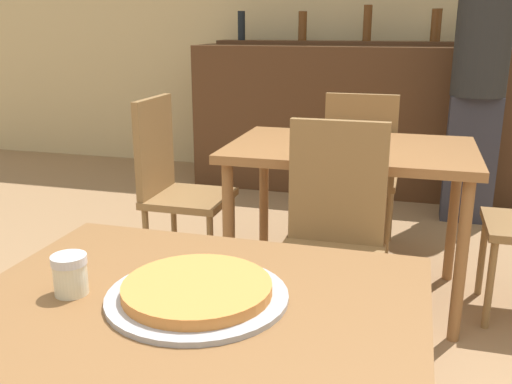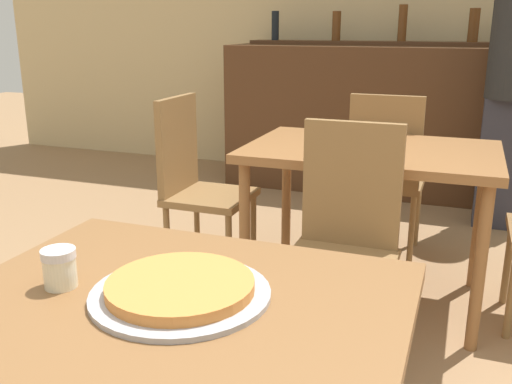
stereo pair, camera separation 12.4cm
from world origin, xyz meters
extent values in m
cube|color=#D1B784|center=(0.00, 4.11, 1.40)|extent=(8.00, 0.05, 2.80)
cube|color=brown|center=(0.00, 0.00, 0.71)|extent=(0.94, 0.89, 0.04)
cylinder|color=brown|center=(-0.41, 0.39, 0.35)|extent=(0.05, 0.05, 0.69)
cube|color=brown|center=(0.14, 1.69, 0.72)|extent=(1.11, 0.74, 0.04)
cylinder|color=brown|center=(-0.36, 1.38, 0.35)|extent=(0.05, 0.05, 0.70)
cylinder|color=brown|center=(0.63, 1.38, 0.35)|extent=(0.05, 0.05, 0.70)
cylinder|color=brown|center=(-0.36, 2.00, 0.35)|extent=(0.05, 0.05, 0.70)
cylinder|color=brown|center=(0.63, 2.00, 0.35)|extent=(0.05, 0.05, 0.70)
cube|color=#4C2D19|center=(0.00, 3.60, 0.56)|extent=(2.60, 0.56, 1.12)
cube|color=#4C2D19|center=(0.00, 3.74, 1.14)|extent=(2.39, 0.24, 0.03)
cylinder|color=black|center=(-1.02, 3.74, 1.27)|extent=(0.06, 0.06, 0.23)
cylinder|color=#5B3314|center=(-0.51, 3.74, 1.26)|extent=(0.07, 0.07, 0.23)
cylinder|color=#5B3314|center=(0.00, 3.74, 1.29)|extent=(0.07, 0.07, 0.27)
cylinder|color=#5B3314|center=(0.51, 3.74, 1.27)|extent=(0.08, 0.08, 0.24)
cylinder|color=#5B3314|center=(1.02, 3.74, 1.31)|extent=(0.07, 0.07, 0.32)
cube|color=olive|center=(0.14, 1.07, 0.42)|extent=(0.40, 0.40, 0.04)
cube|color=olive|center=(0.14, 1.25, 0.68)|extent=(0.38, 0.04, 0.49)
cylinder|color=olive|center=(-0.03, 0.90, 0.20)|extent=(0.03, 0.03, 0.40)
cylinder|color=olive|center=(0.31, 0.90, 0.20)|extent=(0.03, 0.03, 0.40)
cylinder|color=olive|center=(-0.03, 1.24, 0.20)|extent=(0.03, 0.03, 0.40)
cylinder|color=olive|center=(0.31, 1.24, 0.20)|extent=(0.03, 0.03, 0.40)
cube|color=olive|center=(0.14, 2.31, 0.42)|extent=(0.40, 0.40, 0.04)
cube|color=olive|center=(0.14, 2.13, 0.68)|extent=(0.38, 0.04, 0.49)
cylinder|color=olive|center=(0.31, 2.48, 0.20)|extent=(0.03, 0.03, 0.40)
cylinder|color=olive|center=(-0.03, 2.48, 0.20)|extent=(0.03, 0.03, 0.40)
cylinder|color=olive|center=(0.31, 2.14, 0.20)|extent=(0.03, 0.03, 0.40)
cylinder|color=olive|center=(-0.03, 2.14, 0.20)|extent=(0.03, 0.03, 0.40)
cube|color=olive|center=(-0.67, 1.69, 0.42)|extent=(0.40, 0.40, 0.04)
cube|color=olive|center=(-0.85, 1.69, 0.68)|extent=(0.04, 0.38, 0.49)
cylinder|color=olive|center=(-0.50, 1.52, 0.20)|extent=(0.03, 0.03, 0.40)
cylinder|color=olive|center=(-0.50, 1.86, 0.20)|extent=(0.03, 0.03, 0.40)
cylinder|color=olive|center=(-0.84, 1.52, 0.20)|extent=(0.03, 0.03, 0.40)
cylinder|color=olive|center=(-0.84, 1.86, 0.20)|extent=(0.03, 0.03, 0.40)
cylinder|color=olive|center=(0.77, 1.86, 0.20)|extent=(0.03, 0.03, 0.40)
cylinder|color=olive|center=(0.77, 1.52, 0.20)|extent=(0.03, 0.03, 0.40)
cylinder|color=#A3A3A8|center=(0.01, 0.09, 0.74)|extent=(0.38, 0.38, 0.01)
cylinder|color=#CC7A38|center=(0.01, 0.09, 0.76)|extent=(0.31, 0.31, 0.02)
cylinder|color=beige|center=(-0.26, 0.05, 0.77)|extent=(0.07, 0.07, 0.07)
cylinder|color=silver|center=(-0.26, 0.05, 0.81)|extent=(0.07, 0.07, 0.02)
cube|color=#2D2D38|center=(0.78, 3.02, 0.42)|extent=(0.32, 0.18, 0.84)
cylinder|color=#262626|center=(0.78, 3.02, 1.18)|extent=(0.34, 0.34, 0.70)
camera|label=1|loc=(0.41, -0.90, 1.28)|focal=40.00mm
camera|label=2|loc=(0.53, -0.86, 1.28)|focal=40.00mm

